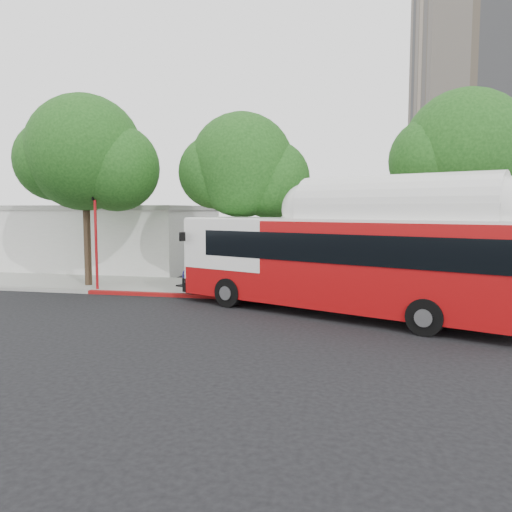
# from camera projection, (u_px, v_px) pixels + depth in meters

# --- Properties ---
(ground) EXTENTS (120.00, 120.00, 0.00)m
(ground) POSITION_uv_depth(u_px,v_px,m) (230.00, 318.00, 18.37)
(ground) COLOR black
(ground) RESTS_ON ground
(sidewalk) EXTENTS (60.00, 5.00, 0.15)m
(sidewalk) POSITION_uv_depth(u_px,v_px,m) (264.00, 289.00, 24.69)
(sidewalk) COLOR gray
(sidewalk) RESTS_ON ground
(curb_strip) EXTENTS (60.00, 0.30, 0.15)m
(curb_strip) POSITION_uv_depth(u_px,v_px,m) (253.00, 298.00, 22.16)
(curb_strip) COLOR gray
(curb_strip) RESTS_ON ground
(red_curb_segment) EXTENTS (10.00, 0.32, 0.16)m
(red_curb_segment) POSITION_uv_depth(u_px,v_px,m) (189.00, 296.00, 22.79)
(red_curb_segment) COLOR maroon
(red_curb_segment) RESTS_ON ground
(street_tree_left) EXTENTS (6.67, 5.80, 9.74)m
(street_tree_left) POSITION_uv_depth(u_px,v_px,m) (94.00, 157.00, 24.96)
(street_tree_left) COLOR #2D2116
(street_tree_left) RESTS_ON ground
(street_tree_mid) EXTENTS (5.75, 5.00, 8.62)m
(street_tree_mid) POSITION_uv_depth(u_px,v_px,m) (250.00, 170.00, 23.84)
(street_tree_mid) COLOR #2D2116
(street_tree_mid) RESTS_ON ground
(street_tree_right) EXTENTS (6.21, 5.40, 9.18)m
(street_tree_right) POSITION_uv_depth(u_px,v_px,m) (476.00, 157.00, 21.51)
(street_tree_right) COLOR #2D2116
(street_tree_right) RESTS_ON ground
(low_commercial_bldg) EXTENTS (16.20, 10.20, 4.25)m
(low_commercial_bldg) POSITION_uv_depth(u_px,v_px,m) (88.00, 236.00, 34.74)
(low_commercial_bldg) COLOR silver
(low_commercial_bldg) RESTS_ON ground
(transit_bus) EXTENTS (14.00, 7.86, 4.20)m
(transit_bus) POSITION_uv_depth(u_px,v_px,m) (340.00, 264.00, 18.86)
(transit_bus) COLOR #A40B0D
(transit_bus) RESTS_ON ground
(signal_pole) EXTENTS (0.13, 0.45, 4.72)m
(signal_pole) POSITION_uv_depth(u_px,v_px,m) (96.00, 242.00, 24.02)
(signal_pole) COLOR #A61116
(signal_pole) RESTS_ON ground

